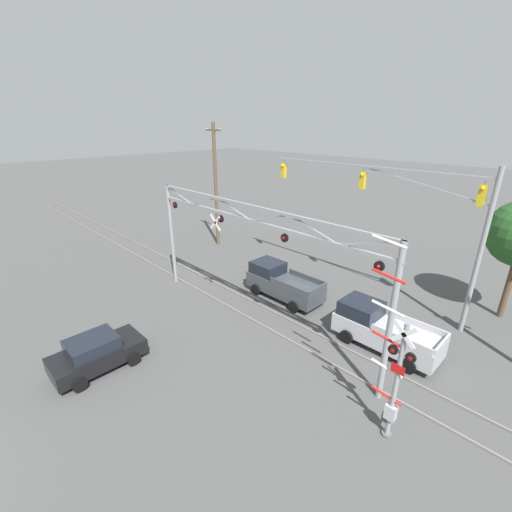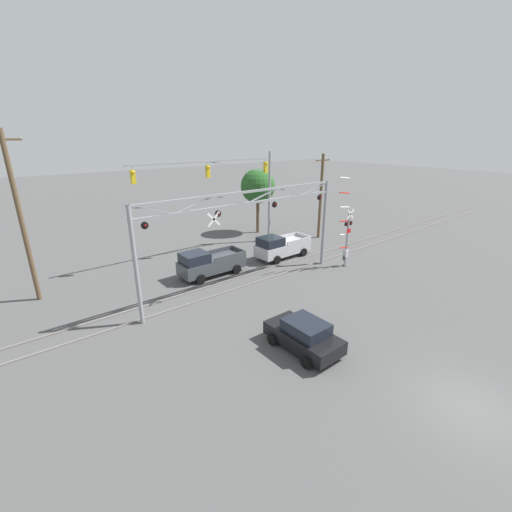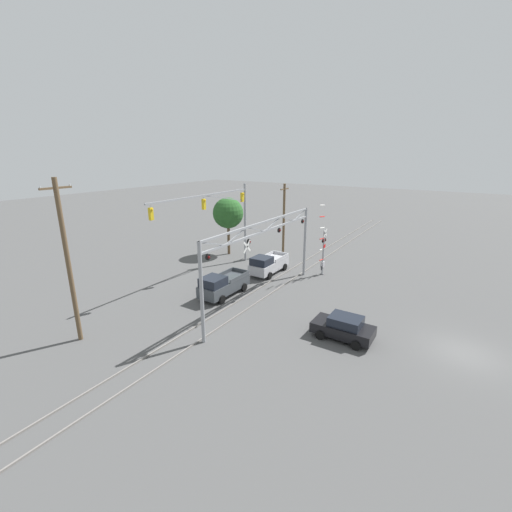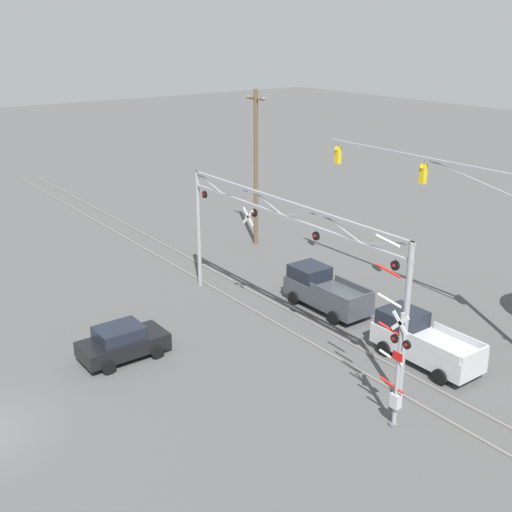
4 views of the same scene
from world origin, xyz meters
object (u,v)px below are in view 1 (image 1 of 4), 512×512
object	(u,v)px
crossing_gantry	(250,241)
traffic_signal_span	(416,209)
crossing_signal_mast	(393,378)
pickup_truck_following	(382,329)
utility_pole_left	(216,185)
sedan_waiting	(97,353)
pickup_truck_lead	(281,282)

from	to	relation	value
crossing_gantry	traffic_signal_span	xyz separation A→B (m)	(4.88, 7.43, 1.18)
crossing_gantry	crossing_signal_mast	world-z (taller)	crossing_signal_mast
traffic_signal_span	crossing_gantry	bearing A→B (deg)	-123.30
crossing_signal_mast	pickup_truck_following	bearing A→B (deg)	118.49
crossing_gantry	utility_pole_left	xyz separation A→B (m)	(-11.35, 6.87, 0.51)
sedan_waiting	utility_pole_left	xyz separation A→B (m)	(-9.18, 14.10, 4.45)
crossing_gantry	sedan_waiting	world-z (taller)	crossing_gantry
traffic_signal_span	utility_pole_left	distance (m)	16.25
pickup_truck_lead	utility_pole_left	xyz separation A→B (m)	(-10.45, 3.35, 4.27)
crossing_gantry	pickup_truck_lead	bearing A→B (deg)	104.35
pickup_truck_lead	sedan_waiting	size ratio (longest dim) A/B	1.29
sedan_waiting	pickup_truck_following	bearing A→B (deg)	52.33
sedan_waiting	utility_pole_left	distance (m)	17.40
pickup_truck_lead	pickup_truck_following	bearing A→B (deg)	-3.32
crossing_signal_mast	traffic_signal_span	size ratio (longest dim) A/B	0.53
crossing_signal_mast	utility_pole_left	world-z (taller)	utility_pole_left
pickup_truck_following	utility_pole_left	bearing A→B (deg)	167.72
utility_pole_left	traffic_signal_span	bearing A→B (deg)	1.94
crossing_signal_mast	traffic_signal_span	bearing A→B (deg)	111.22
pickup_truck_following	crossing_signal_mast	bearing A→B (deg)	-61.51
pickup_truck_following	crossing_gantry	bearing A→B (deg)	-151.70
crossing_gantry	sedan_waiting	xyz separation A→B (m)	(-2.17, -7.22, -3.94)
pickup_truck_following	utility_pole_left	world-z (taller)	utility_pole_left
crossing_signal_mast	utility_pole_left	bearing A→B (deg)	156.98
crossing_signal_mast	utility_pole_left	distance (m)	21.58
crossing_gantry	pickup_truck_lead	xyz separation A→B (m)	(-0.90, 3.53, -3.76)
crossing_gantry	pickup_truck_lead	world-z (taller)	crossing_gantry
crossing_gantry	pickup_truck_following	distance (m)	7.61
crossing_signal_mast	sedan_waiting	distance (m)	12.09
crossing_signal_mast	sedan_waiting	xyz separation A→B (m)	(-10.51, -5.73, -1.65)
crossing_signal_mast	pickup_truck_lead	bearing A→B (deg)	151.49
sedan_waiting	crossing_gantry	bearing A→B (deg)	73.26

